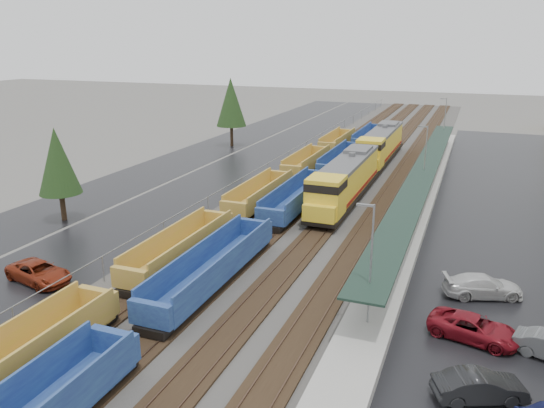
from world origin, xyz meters
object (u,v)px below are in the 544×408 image
Objects in this scene: parked_car_west_c at (39,272)px; parked_car_east_c at (483,286)px; locomotive_trail at (381,145)px; well_string_blue at (263,227)px; parked_car_east_a at (480,387)px; parked_car_east_b at (474,328)px; locomotive_lead at (345,181)px; well_string_yellow at (226,219)px.

parked_car_east_c reaches higher than parked_car_west_c.
locomotive_trail reaches higher than well_string_blue.
parked_car_east_c is at bearing -60.96° from parked_car_west_c.
parked_car_west_c is at bearing 60.99° from parked_car_east_a.
well_string_blue is at bearing 72.37° from parked_car_east_b.
parked_car_east_c is at bearing -51.65° from locomotive_lead.
locomotive_lead is 0.19× the size of well_string_blue.
locomotive_lead reaches higher than well_string_blue.
well_string_blue is 24.90× the size of parked_car_east_a.
well_string_blue is 20.28m from parked_car_east_b.
parked_car_west_c is (-11.86, -13.52, -0.50)m from well_string_blue.
well_string_blue is at bearing -13.61° from well_string_yellow.
locomotive_trail is 34.06m from well_string_yellow.
well_string_yellow is at bearing 75.26° from parked_car_east_b.
locomotive_lead and locomotive_trail have the same top height.
well_string_yellow reaches higher than parked_car_west_c.
locomotive_trail is 4.11× the size of parked_car_east_c.
locomotive_trail is 46.47m from parked_car_east_b.
locomotive_trail is 0.23× the size of well_string_yellow.
locomotive_lead is 22.39m from parked_car_east_c.
well_string_blue is 23.98m from parked_car_east_a.
parked_car_east_a is at bearing -82.90° from parked_car_west_c.
parked_car_east_a is (29.64, -2.57, -0.00)m from parked_car_west_c.
well_string_yellow is (-8.00, -33.08, -1.37)m from locomotive_trail.
locomotive_trail is at bearing -6.38° from parked_car_west_c.
well_string_blue is at bearing -29.20° from parked_car_west_c.
locomotive_lead is 27.08m from parked_car_east_b.
well_string_yellow is 17.84× the size of parked_car_west_c.
well_string_yellow reaches higher than parked_car_east_a.
well_string_yellow is 18.42× the size of parked_car_east_b.
locomotive_trail is 4.83× the size of parked_car_east_a.
well_string_blue reaches higher than well_string_yellow.
parked_car_east_c is at bearing -24.42° from parked_car_east_a.
parked_car_east_b is at bearing -60.27° from locomotive_lead.
parked_car_east_b is (-0.38, 5.69, -0.02)m from parked_car_east_a.
well_string_yellow reaches higher than parked_car_east_c.
locomotive_lead is 21.00m from locomotive_trail.
parked_car_west_c is 1.01× the size of parked_car_east_c.
well_string_yellow is at bearing 166.39° from well_string_blue.
parked_car_west_c is (-7.86, -14.49, -0.46)m from well_string_yellow.
parked_car_east_a is (21.77, -17.06, -0.46)m from well_string_yellow.
locomotive_lead is 4.05× the size of parked_car_west_c.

